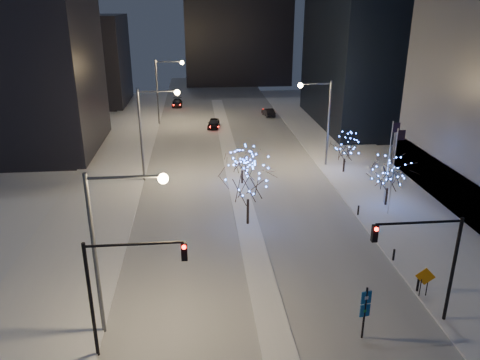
{
  "coord_description": "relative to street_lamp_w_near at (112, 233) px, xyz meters",
  "views": [
    {
      "loc": [
        -4.16,
        -21.32,
        18.31
      ],
      "look_at": [
        -0.84,
        13.21,
        5.0
      ],
      "focal_mm": 35.0,
      "sensor_mm": 36.0,
      "label": 1
    }
  ],
  "objects": [
    {
      "name": "bollards",
      "position": [
        19.14,
        8.0,
        -5.9
      ],
      "size": [
        0.16,
        12.16,
        0.9
      ],
      "color": "black",
      "rests_on": "east_sidewalk"
    },
    {
      "name": "holiday_tree_plaza_near",
      "position": [
        22.51,
        15.96,
        -3.12
      ],
      "size": [
        4.92,
        4.92,
        5.11
      ],
      "color": "black",
      "rests_on": "east_sidewalk"
    },
    {
      "name": "traffic_signal_east",
      "position": [
        17.88,
        -1.0,
        -1.74
      ],
      "size": [
        5.26,
        0.43,
        7.0
      ],
      "color": "black",
      "rests_on": "ground"
    },
    {
      "name": "wayfinding_sign",
      "position": [
        13.94,
        -2.03,
        -4.4
      ],
      "size": [
        0.61,
        0.19,
        3.42
      ],
      "rotation": [
        0.0,
        0.0,
        0.18
      ],
      "color": "black",
      "rests_on": "ground"
    },
    {
      "name": "holiday_tree_median_near",
      "position": [
        8.96,
        13.19,
        -2.42
      ],
      "size": [
        4.75,
        4.75,
        5.93
      ],
      "color": "black",
      "rests_on": "median"
    },
    {
      "name": "construction_sign",
      "position": [
        19.24,
        1.44,
        -5.08
      ],
      "size": [
        1.26,
        0.35,
        2.11
      ],
      "rotation": [
        0.0,
        0.0,
        -0.24
      ],
      "color": "black",
      "rests_on": "east_sidewalk"
    },
    {
      "name": "road",
      "position": [
        8.94,
        33.0,
        -6.49
      ],
      "size": [
        20.0,
        130.0,
        0.02
      ],
      "primitive_type": "cube",
      "color": "#A4A9B2",
      "rests_on": "ground"
    },
    {
      "name": "holiday_tree_median_far",
      "position": [
        9.44,
        22.87,
        -3.74
      ],
      "size": [
        4.2,
        4.2,
        4.06
      ],
      "color": "black",
      "rests_on": "median"
    },
    {
      "name": "street_lamp_east",
      "position": [
        19.02,
        28.0,
        -0.05
      ],
      "size": [
        3.9,
        0.56,
        10.0
      ],
      "color": "#595E66",
      "rests_on": "ground"
    },
    {
      "name": "car_near",
      "position": [
        7.44,
        46.95,
        -5.78
      ],
      "size": [
        2.26,
        4.41,
        1.44
      ],
      "primitive_type": "imported",
      "rotation": [
        0.0,
        0.0,
        -0.14
      ],
      "color": "black",
      "rests_on": "ground"
    },
    {
      "name": "traffic_signal_west",
      "position": [
        0.5,
        -2.0,
        -1.74
      ],
      "size": [
        5.26,
        0.43,
        7.0
      ],
      "color": "black",
      "rests_on": "ground"
    },
    {
      "name": "east_sidewalk",
      "position": [
        23.94,
        18.0,
        -6.42
      ],
      "size": [
        10.0,
        90.0,
        0.15
      ],
      "primitive_type": "cube",
      "color": "silver",
      "rests_on": "ground"
    },
    {
      "name": "flagpoles",
      "position": [
        22.3,
        15.25,
        -1.7
      ],
      "size": [
        1.35,
        2.6,
        8.0
      ],
      "color": "silver",
      "rests_on": "east_sidewalk"
    },
    {
      "name": "car_far",
      "position": [
        1.39,
        63.38,
        -5.85
      ],
      "size": [
        1.86,
        4.5,
        1.3
      ],
      "primitive_type": "imported",
      "rotation": [
        0.0,
        0.0,
        -0.01
      ],
      "color": "black",
      "rests_on": "ground"
    },
    {
      "name": "holiday_tree_plaza_far",
      "position": [
        21.29,
        25.36,
        -3.53
      ],
      "size": [
        3.72,
        3.72,
        4.37
      ],
      "color": "black",
      "rests_on": "east_sidewalk"
    },
    {
      "name": "filler_west_far",
      "position": [
        -17.06,
        68.0,
        1.5
      ],
      "size": [
        18.0,
        16.0,
        16.0
      ],
      "primitive_type": "cube",
      "color": "black",
      "rests_on": "ground"
    },
    {
      "name": "car_mid",
      "position": [
        17.03,
        53.98,
        -5.83
      ],
      "size": [
        1.91,
        4.2,
        1.33
      ],
      "primitive_type": "imported",
      "rotation": [
        0.0,
        0.0,
        3.27
      ],
      "color": "black",
      "rests_on": "ground"
    },
    {
      "name": "median",
      "position": [
        8.94,
        28.0,
        -6.42
      ],
      "size": [
        2.0,
        80.0,
        0.15
      ],
      "primitive_type": "cube",
      "color": "silver",
      "rests_on": "ground"
    },
    {
      "name": "street_lamp_w_near",
      "position": [
        0.0,
        0.0,
        0.0
      ],
      "size": [
        4.4,
        0.56,
        10.0
      ],
      "color": "#595E66",
      "rests_on": "ground"
    },
    {
      "name": "street_lamp_w_mid",
      "position": [
        0.0,
        25.0,
        0.0
      ],
      "size": [
        4.4,
        0.56,
        10.0
      ],
      "color": "#595E66",
      "rests_on": "ground"
    },
    {
      "name": "ground",
      "position": [
        8.94,
        -2.0,
        -6.5
      ],
      "size": [
        160.0,
        160.0,
        0.0
      ],
      "primitive_type": "plane",
      "color": "silver",
      "rests_on": "ground"
    },
    {
      "name": "street_lamp_w_far",
      "position": [
        0.0,
        50.0,
        0.0
      ],
      "size": [
        4.4,
        0.56,
        10.0
      ],
      "color": "#595E66",
      "rests_on": "ground"
    },
    {
      "name": "west_sidewalk",
      "position": [
        -5.06,
        18.0,
        -6.42
      ],
      "size": [
        8.0,
        90.0,
        0.15
      ],
      "primitive_type": "cube",
      "color": "silver",
      "rests_on": "ground"
    }
  ]
}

